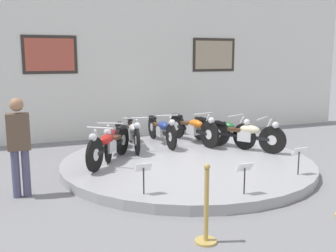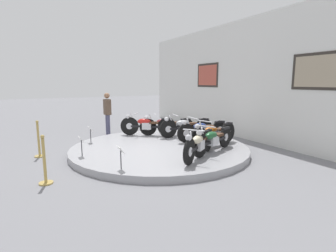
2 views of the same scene
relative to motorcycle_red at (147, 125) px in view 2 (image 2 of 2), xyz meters
The scene contains 16 objects.
ground_plane 1.71m from the motorcycle_red, 10.52° to the right, with size 60.00×60.00×0.00m, color slate.
display_platform 1.69m from the motorcycle_red, 10.52° to the right, with size 5.20×5.20×0.18m, color #99999E.
back_wall 4.02m from the motorcycle_red, 64.53° to the left, with size 14.00×0.22×4.27m.
motorcycle_red is the anchor object (origin of this frame).
motorcycle_maroon 0.67m from the motorcycle_red, 68.91° to the left, with size 0.81×1.83×0.78m.
motorcycle_silver 1.36m from the motorcycle_red, 52.90° to the left, with size 0.54×1.96×0.79m.
motorcycle_blue 2.02m from the motorcycle_red, 38.26° to the left, with size 0.54×1.96×0.78m.
motorcycle_orange 2.60m from the motorcycle_red, 24.80° to the left, with size 0.59×1.96×0.80m.
motorcycle_green 3.00m from the motorcycle_red, 12.11° to the left, with size 0.81×1.84×0.78m.
motorcycle_cream 3.18m from the motorcycle_red, ahead, with size 1.16×1.66×0.79m.
info_placard_front_left 2.00m from the motorcycle_red, 86.70° to the right, with size 0.26×0.11×0.51m.
info_placard_front_centre 3.00m from the motorcycle_red, 58.03° to the right, with size 0.26×0.11×0.51m.
info_placard_front_right 3.66m from the motorcycle_red, 33.09° to the right, with size 0.26×0.11×0.51m.
visitor_standing 1.95m from the motorcycle_red, 150.86° to the right, with size 0.36×0.22×1.65m.
stanchion_post_left_of_entry 3.53m from the motorcycle_red, 82.41° to the right, with size 0.28×0.28×1.02m.
stanchion_post_right_of_entry 4.43m from the motorcycle_red, 52.11° to the right, with size 0.28×0.28×1.02m.
Camera 2 is at (6.81, -3.45, 2.06)m, focal length 28.00 mm.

